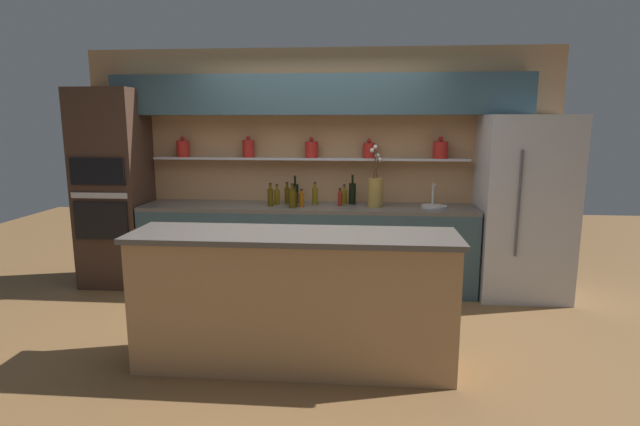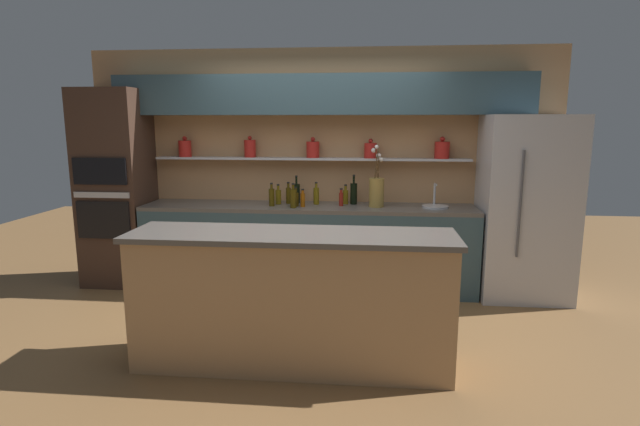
# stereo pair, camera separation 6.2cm
# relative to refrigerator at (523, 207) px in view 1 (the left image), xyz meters

# --- Properties ---
(ground_plane) EXTENTS (12.00, 12.00, 0.00)m
(ground_plane) POSITION_rel_refrigerator_xyz_m (-2.15, -1.20, -0.94)
(ground_plane) COLOR brown
(back_wall_unit) EXTENTS (5.20, 0.44, 2.60)m
(back_wall_unit) POSITION_rel_refrigerator_xyz_m (-2.15, 0.33, 0.61)
(back_wall_unit) COLOR tan
(back_wall_unit) RESTS_ON ground_plane
(back_counter_unit) EXTENTS (3.57, 0.62, 0.92)m
(back_counter_unit) POSITION_rel_refrigerator_xyz_m (-2.25, 0.04, -0.48)
(back_counter_unit) COLOR #334C56
(back_counter_unit) RESTS_ON ground_plane
(island_counter) EXTENTS (2.39, 0.61, 1.02)m
(island_counter) POSITION_rel_refrigerator_xyz_m (-2.15, -1.74, -0.43)
(island_counter) COLOR tan
(island_counter) RESTS_ON ground_plane
(refrigerator) EXTENTS (0.89, 0.73, 1.88)m
(refrigerator) POSITION_rel_refrigerator_xyz_m (0.00, 0.00, 0.00)
(refrigerator) COLOR #B7B7BC
(refrigerator) RESTS_ON ground_plane
(oven_tower) EXTENTS (0.69, 0.64, 2.16)m
(oven_tower) POSITION_rel_refrigerator_xyz_m (-4.41, 0.04, 0.14)
(oven_tower) COLOR #3D281E
(oven_tower) RESTS_ON ground_plane
(flower_vase) EXTENTS (0.16, 0.16, 0.66)m
(flower_vase) POSITION_rel_refrigerator_xyz_m (-1.52, 0.03, 0.16)
(flower_vase) COLOR olive
(flower_vase) RESTS_ON back_counter_unit
(sink_fixture) EXTENTS (0.27, 0.27, 0.25)m
(sink_fixture) POSITION_rel_refrigerator_xyz_m (-0.90, 0.05, 0.01)
(sink_fixture) COLOR #B7B7BC
(sink_fixture) RESTS_ON back_counter_unit
(bottle_oil_0) EXTENTS (0.07, 0.07, 0.26)m
(bottle_oil_0) POSITION_rel_refrigerator_xyz_m (-2.39, -0.12, 0.08)
(bottle_oil_0) COLOR #47380A
(bottle_oil_0) RESTS_ON back_counter_unit
(bottle_wine_1) EXTENTS (0.08, 0.08, 0.31)m
(bottle_wine_1) POSITION_rel_refrigerator_xyz_m (-2.40, 0.19, 0.09)
(bottle_wine_1) COLOR black
(bottle_wine_1) RESTS_ON back_counter_unit
(bottle_oil_2) EXTENTS (0.06, 0.06, 0.25)m
(bottle_oil_2) POSITION_rel_refrigerator_xyz_m (-2.63, -0.04, 0.08)
(bottle_oil_2) COLOR #47380A
(bottle_oil_2) RESTS_ON back_counter_unit
(bottle_wine_3) EXTENTS (0.08, 0.08, 0.32)m
(bottle_wine_3) POSITION_rel_refrigerator_xyz_m (-1.77, 0.18, 0.10)
(bottle_wine_3) COLOR black
(bottle_wine_3) RESTS_ON back_counter_unit
(bottle_oil_4) EXTENTS (0.06, 0.06, 0.21)m
(bottle_oil_4) POSITION_rel_refrigerator_xyz_m (-2.38, -0.02, 0.06)
(bottle_oil_4) COLOR #47380A
(bottle_oil_4) RESTS_ON back_counter_unit
(bottle_oil_5) EXTENTS (0.06, 0.06, 0.22)m
(bottle_oil_5) POSITION_rel_refrigerator_xyz_m (-2.59, 0.10, 0.07)
(bottle_oil_5) COLOR brown
(bottle_oil_5) RESTS_ON back_counter_unit
(bottle_oil_6) EXTENTS (0.06, 0.06, 0.24)m
(bottle_oil_6) POSITION_rel_refrigerator_xyz_m (-2.17, 0.13, 0.08)
(bottle_oil_6) COLOR brown
(bottle_oil_6) RESTS_ON back_counter_unit
(bottle_sauce_7) EXTENTS (0.05, 0.05, 0.19)m
(bottle_sauce_7) POSITION_rel_refrigerator_xyz_m (-1.90, 0.05, 0.06)
(bottle_sauce_7) COLOR maroon
(bottle_sauce_7) RESTS_ON back_counter_unit
(bottle_oil_8) EXTENTS (0.05, 0.05, 0.24)m
(bottle_oil_8) POSITION_rel_refrigerator_xyz_m (-2.48, 0.15, 0.08)
(bottle_oil_8) COLOR #47380A
(bottle_oil_8) RESTS_ON back_counter_unit
(bottle_sauce_9) EXTENTS (0.05, 0.05, 0.19)m
(bottle_sauce_9) POSITION_rel_refrigerator_xyz_m (-2.30, -0.05, 0.06)
(bottle_sauce_9) COLOR #9E4C0A
(bottle_sauce_9) RESTS_ON back_counter_unit
(bottle_oil_10) EXTENTS (0.06, 0.06, 0.22)m
(bottle_oil_10) POSITION_rel_refrigerator_xyz_m (-1.86, 0.18, 0.07)
(bottle_oil_10) COLOR brown
(bottle_oil_10) RESTS_ON back_counter_unit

